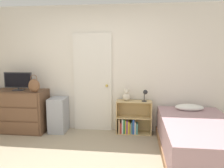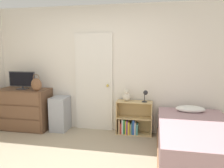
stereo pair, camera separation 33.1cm
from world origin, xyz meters
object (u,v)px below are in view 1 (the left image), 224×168
handbag (34,85)px  bed (198,139)px  dresser (21,111)px  storage_bin (58,115)px  bookshelf (131,121)px  tv (18,81)px  desk_lamp (145,94)px  teddy_bear (126,96)px

handbag → bed: handbag is taller
dresser → storage_bin: 0.78m
storage_bin → bookshelf: bearing=2.8°
tv → storage_bin: (0.79, 0.07, -0.70)m
dresser → desk_lamp: bearing=2.1°
tv → handbag: tv is taller
dresser → bookshelf: bearing=3.4°
handbag → storage_bin: size_ratio=0.48×
handbag → desk_lamp: (2.13, 0.25, -0.16)m
handbag → bed: bearing=-10.7°
desk_lamp → handbag: bearing=-173.2°
tv → teddy_bear: tv is taller
tv → storage_bin: tv is taller
dresser → storage_bin: dresser is taller
tv → teddy_bear: 2.20m
teddy_bear → bed: 1.53m
storage_bin → bookshelf: 1.49m
desk_lamp → teddy_bear: bearing=174.3°
storage_bin → teddy_bear: size_ratio=2.96×
desk_lamp → dresser: bearing=-177.9°
teddy_bear → bed: size_ratio=0.12×
dresser → storage_bin: (0.77, 0.06, -0.08)m
teddy_bear → desk_lamp: bearing=-5.7°
bookshelf → bed: 1.37m
bookshelf → desk_lamp: (0.26, -0.04, 0.58)m
storage_bin → bed: (2.57, -0.78, -0.07)m
dresser → tv: (-0.01, -0.01, 0.62)m
handbag → bed: 3.08m
handbag → bookshelf: 2.03m
bookshelf → dresser: bearing=-176.6°
handbag → teddy_bear: handbag is taller
teddy_bear → bed: teddy_bear is taller
dresser → handbag: (0.40, -0.16, 0.56)m
dresser → bed: size_ratio=0.54×
tv → bed: (3.35, -0.71, -0.77)m
dresser → bed: (3.34, -0.72, -0.15)m
handbag → desk_lamp: handbag is taller
storage_bin → handbag: bearing=-149.8°
handbag → teddy_bear: (1.76, 0.29, -0.22)m
tv → bookshelf: bearing=3.6°
handbag → storage_bin: (0.38, 0.22, -0.64)m
dresser → desk_lamp: size_ratio=4.53×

